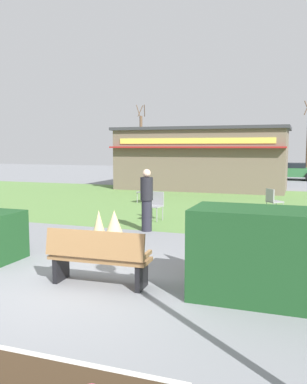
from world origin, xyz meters
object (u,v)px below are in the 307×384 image
(tree_right_bg, at_px, (141,141))
(cafe_chair_west, at_px, (273,199))
(cafe_chair_east, at_px, (156,203))
(cafe_chair_center, at_px, (145,190))
(parked_car_center_slot, at_px, (289,171))
(food_kiosk, at_px, (202,158))
(person_standing, at_px, (147,200))
(parked_car_west_slot, at_px, (219,169))
(park_bench, at_px, (98,257))

(tree_right_bg, bearing_deg, cafe_chair_west, -59.32)
(cafe_chair_east, distance_m, cafe_chair_center, 3.88)
(parked_car_center_slot, bearing_deg, cafe_chair_west, -90.43)
(food_kiosk, height_order, cafe_chair_center, food_kiosk)
(person_standing, relative_size, parked_car_west_slot, 0.39)
(cafe_chair_center, bearing_deg, cafe_chair_west, -13.89)
(cafe_chair_center, height_order, person_standing, person_standing)
(food_kiosk, distance_m, parked_car_center_slot, 9.28)
(cafe_chair_west, xyz_separation_m, person_standing, (-3.05, -3.90, 0.33))
(person_standing, distance_m, parked_car_west_slot, 19.78)
(food_kiosk, distance_m, cafe_chair_center, 6.56)
(parked_car_west_slot, bearing_deg, food_kiosk, -86.18)
(food_kiosk, height_order, parked_car_west_slot, food_kiosk)
(cafe_chair_east, relative_size, parked_car_west_slot, 0.21)
(cafe_chair_west, distance_m, parked_car_center_slot, 15.80)
(park_bench, xyz_separation_m, parked_car_center_slot, (2.36, 24.12, 0.16))
(food_kiosk, distance_m, cafe_chair_east, 10.01)
(park_bench, relative_size, cafe_chair_east, 1.93)
(cafe_chair_west, distance_m, cafe_chair_east, 4.05)
(person_standing, bearing_deg, parked_car_west_slot, -0.47)
(cafe_chair_east, distance_m, parked_car_center_slot, 18.39)
(park_bench, distance_m, parked_car_center_slot, 24.24)
(food_kiosk, xyz_separation_m, parked_car_west_slot, (-0.54, 8.15, -1.02))
(cafe_chair_east, height_order, person_standing, person_standing)
(park_bench, distance_m, cafe_chair_east, 6.17)
(park_bench, xyz_separation_m, cafe_chair_east, (-1.13, 6.06, 0.05))
(park_bench, distance_m, tree_right_bg, 34.10)
(cafe_chair_center, distance_m, parked_car_center_slot, 15.44)
(person_standing, bearing_deg, parked_car_center_slot, -14.57)
(cafe_chair_center, height_order, parked_car_center_slot, parked_car_center_slot)
(cafe_chair_east, height_order, tree_right_bg, tree_right_bg)
(park_bench, relative_size, person_standing, 1.02)
(person_standing, bearing_deg, cafe_chair_center, 15.73)
(cafe_chair_east, bearing_deg, park_bench, -79.44)
(cafe_chair_east, height_order, cafe_chair_center, same)
(park_bench, height_order, cafe_chair_west, park_bench)
(cafe_chair_west, relative_size, cafe_chair_east, 1.00)
(cafe_chair_east, xyz_separation_m, tree_right_bg, (-10.63, 25.86, 2.28))
(cafe_chair_west, distance_m, tree_right_bg, 27.54)
(tree_right_bg, bearing_deg, parked_car_west_slot, -40.15)
(cafe_chair_center, distance_m, tree_right_bg, 24.19)
(cafe_chair_east, bearing_deg, food_kiosk, 94.90)
(cafe_chair_west, bearing_deg, food_kiosk, 118.84)
(parked_car_west_slot, bearing_deg, cafe_chair_west, -73.24)
(cafe_chair_east, relative_size, person_standing, 0.53)
(park_bench, xyz_separation_m, person_standing, (-0.81, 4.42, 0.38))
(park_bench, height_order, cafe_chair_east, park_bench)
(food_kiosk, distance_m, tree_right_bg, 18.74)
(park_bench, height_order, cafe_chair_center, park_bench)
(cafe_chair_east, bearing_deg, person_standing, -79.04)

